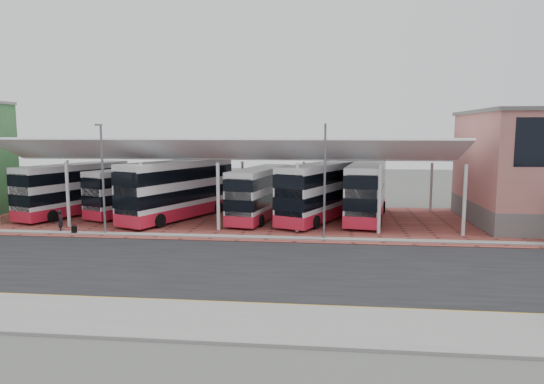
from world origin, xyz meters
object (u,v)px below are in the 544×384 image
at_px(bus_3, 260,194).
at_px(pedestrian, 61,221).
at_px(bus_4, 320,192).
at_px(bus_5, 367,191).
at_px(bus_0, 74,190).
at_px(bus_2, 178,190).
at_px(bus_1, 136,191).

xyz_separation_m(bus_3, pedestrian, (-14.14, -7.04, -1.34)).
distance_m(bus_3, pedestrian, 15.86).
bearing_deg(bus_4, bus_5, 36.35).
relative_size(bus_4, bus_5, 0.99).
height_order(bus_0, bus_2, bus_2).
relative_size(bus_2, bus_3, 1.12).
xyz_separation_m(bus_2, bus_3, (6.98, 0.76, -0.30)).
height_order(bus_0, bus_3, bus_0).
distance_m(bus_5, pedestrian, 24.56).
distance_m(bus_2, bus_3, 7.03).
height_order(bus_2, bus_3, bus_2).
bearing_deg(bus_1, pedestrian, -84.35).
bearing_deg(bus_3, pedestrian, -142.48).
bearing_deg(bus_3, bus_1, -174.75).
relative_size(bus_1, bus_4, 0.87).
height_order(bus_5, pedestrian, bus_5).
xyz_separation_m(bus_0, bus_5, (25.95, 0.64, 0.10)).
relative_size(bus_4, pedestrian, 7.09).
height_order(bus_2, bus_5, bus_2).
height_order(bus_0, bus_1, bus_0).
distance_m(bus_1, bus_3, 11.62).
height_order(bus_4, bus_5, bus_4).
bearing_deg(bus_2, bus_1, -179.19).
height_order(bus_3, bus_4, bus_4).
xyz_separation_m(bus_1, bus_2, (4.57, -1.93, 0.41)).
bearing_deg(pedestrian, bus_1, -42.38).
xyz_separation_m(bus_4, pedestrian, (-19.30, -6.99, -1.55)).
relative_size(bus_3, pedestrian, 6.58).
height_order(bus_0, pedestrian, bus_0).
relative_size(bus_3, bus_5, 0.92).
bearing_deg(bus_1, bus_0, -146.13).
xyz_separation_m(bus_3, bus_4, (5.15, -0.06, 0.21)).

